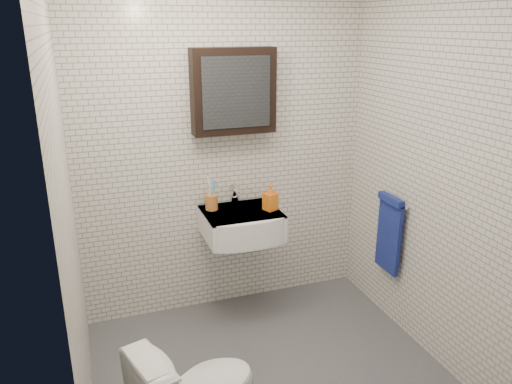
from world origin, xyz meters
TOP-DOWN VIEW (x-y plane):
  - ground at (0.00, 0.00)m, footprint 2.20×2.00m
  - room_shell at (0.00, 0.00)m, footprint 2.22×2.02m
  - washbasin at (0.05, 0.73)m, footprint 0.55×0.50m
  - faucet at (0.05, 0.93)m, footprint 0.06×0.20m
  - mirror_cabinet at (0.05, 0.93)m, footprint 0.60×0.15m
  - towel_rail at (1.04, 0.35)m, footprint 0.09×0.30m
  - toothbrush_cup at (-0.14, 0.88)m, footprint 0.12×0.12m
  - soap_bottle at (0.26, 0.73)m, footprint 0.11×0.12m

SIDE VIEW (x-z plane):
  - ground at x=0.00m, z-range 0.00..0.01m
  - towel_rail at x=1.04m, z-range 0.43..1.01m
  - washbasin at x=0.05m, z-range 0.66..0.86m
  - toothbrush_cup at x=-0.14m, z-range 0.79..1.04m
  - faucet at x=0.05m, z-range 0.84..0.99m
  - soap_bottle at x=0.26m, z-range 0.85..1.04m
  - room_shell at x=0.00m, z-range 0.21..2.72m
  - mirror_cabinet at x=0.05m, z-range 1.40..2.00m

